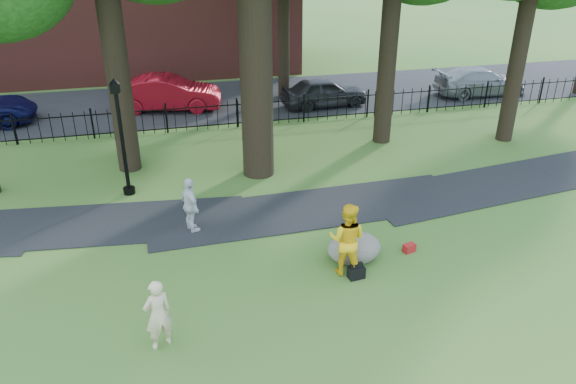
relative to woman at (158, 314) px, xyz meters
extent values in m
plane|color=#366624|center=(3.71, 1.36, -0.84)|extent=(120.00, 120.00, 0.00)
cube|color=black|center=(4.71, 5.26, -0.84)|extent=(36.07, 3.85, 0.03)
cube|color=black|center=(3.71, 17.36, -0.84)|extent=(80.00, 7.00, 0.02)
cube|color=black|center=(3.71, 13.36, 0.18)|extent=(44.00, 0.04, 0.04)
cube|color=black|center=(3.71, 13.36, -0.66)|extent=(44.00, 0.04, 0.04)
cylinder|color=black|center=(3.71, 8.36, 4.41)|extent=(1.10, 1.10, 10.50)
cylinder|color=black|center=(-0.79, 9.86, 3.71)|extent=(0.80, 0.80, 9.10)
cylinder|color=black|center=(9.21, 10.36, 3.36)|extent=(0.70, 0.70, 8.40)
cylinder|color=black|center=(14.21, 9.36, 3.19)|extent=(0.64, 0.64, 8.05)
imported|color=beige|center=(0.00, 0.00, 0.00)|extent=(0.72, 0.60, 1.67)
imported|color=yellow|center=(4.75, 1.71, 0.16)|extent=(1.21, 1.13, 1.99)
imported|color=silver|center=(1.05, 4.76, 0.01)|extent=(0.73, 1.07, 1.69)
ellipsoid|color=#5C584D|center=(5.15, 2.22, -0.41)|extent=(1.68, 1.41, 0.85)
cylinder|color=black|center=(-0.80, 7.76, 0.88)|extent=(0.13, 0.13, 3.44)
cylinder|color=black|center=(-0.80, 7.76, -0.73)|extent=(0.39, 0.39, 0.22)
cube|color=black|center=(-0.80, 7.76, 2.77)|extent=(0.31, 0.31, 0.32)
cone|color=black|center=(-0.80, 7.76, 2.98)|extent=(0.34, 0.34, 0.17)
cube|color=black|center=(4.94, 1.41, -0.68)|extent=(0.45, 0.31, 0.31)
cube|color=maroon|center=(6.78, 2.25, -0.72)|extent=(0.38, 0.30, 0.23)
imported|color=maroon|center=(0.90, 16.52, -0.03)|extent=(5.12, 2.50, 1.62)
imported|color=#232326|center=(8.23, 15.37, -0.14)|extent=(4.21, 1.95, 1.40)
imported|color=gray|center=(16.56, 15.40, -0.15)|extent=(4.76, 1.95, 1.38)
camera|label=1|loc=(0.50, -9.77, 7.55)|focal=35.00mm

